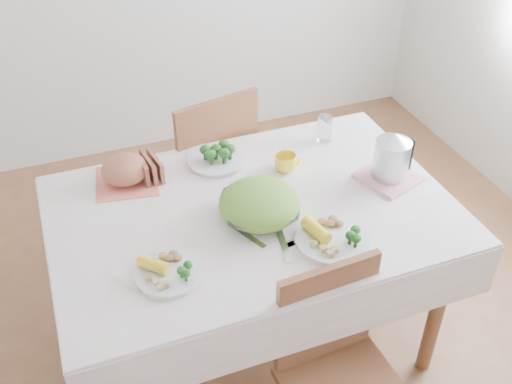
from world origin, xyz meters
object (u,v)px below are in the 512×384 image
object	(u,v)px
dinner_plate_right	(332,240)
dining_table	(253,281)
electric_kettle	(392,154)
chair_far	(200,170)
dinner_plate_left	(169,273)
yellow_mug	(286,163)
salad_bowl	(260,210)

from	to	relation	value
dinner_plate_right	dining_table	bearing A→B (deg)	124.94
dinner_plate_right	electric_kettle	distance (m)	0.48
chair_far	dinner_plate_right	xyz separation A→B (m)	(0.20, -1.00, 0.31)
dining_table	chair_far	distance (m)	0.73
chair_far	dinner_plate_right	size ratio (longest dim) A/B	3.55
dinner_plate_left	electric_kettle	size ratio (longest dim) A/B	1.16
dinner_plate_right	yellow_mug	world-z (taller)	yellow_mug
salad_bowl	electric_kettle	bearing A→B (deg)	4.30
dining_table	dinner_plate_left	world-z (taller)	dinner_plate_left
chair_far	electric_kettle	bearing A→B (deg)	115.98
dinner_plate_left	electric_kettle	distance (m)	0.99
dining_table	dinner_plate_left	bearing A→B (deg)	-148.70
dining_table	dinner_plate_right	bearing A→B (deg)	-55.06
dinner_plate_right	yellow_mug	xyz separation A→B (m)	(0.02, 0.46, 0.03)
dinner_plate_left	dinner_plate_right	world-z (taller)	dinner_plate_right
dining_table	dinner_plate_left	size ratio (longest dim) A/B	6.12
yellow_mug	chair_far	bearing A→B (deg)	112.52
salad_bowl	yellow_mug	distance (m)	0.32
chair_far	dinner_plate_left	bearing A→B (deg)	56.25
dining_table	yellow_mug	xyz separation A→B (m)	(0.21, 0.19, 0.42)
dinner_plate_left	electric_kettle	world-z (taller)	electric_kettle
dining_table	chair_far	xyz separation A→B (m)	(-0.01, 0.72, 0.09)
salad_bowl	yellow_mug	size ratio (longest dim) A/B	3.03
dining_table	salad_bowl	bearing A→B (deg)	-85.96
chair_far	dinner_plate_right	bearing A→B (deg)	89.08
chair_far	dinner_plate_right	distance (m)	1.07
dinner_plate_left	yellow_mug	xyz separation A→B (m)	(0.60, 0.42, 0.03)
dining_table	electric_kettle	xyz separation A→B (m)	(0.58, -0.02, 0.51)
salad_bowl	electric_kettle	world-z (taller)	electric_kettle
chair_far	electric_kettle	size ratio (longest dim) A/B	4.79
dinner_plate_right	electric_kettle	bearing A→B (deg)	34.27
dinner_plate_left	yellow_mug	distance (m)	0.73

